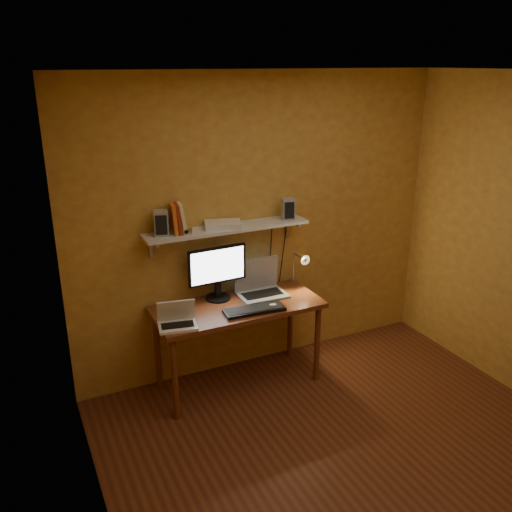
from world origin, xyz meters
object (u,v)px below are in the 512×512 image
desk (238,314)px  router (223,225)px  netbook (177,319)px  shelf_camera (186,231)px  monitor (217,270)px  speaker_left (162,223)px  wall_shelf (227,229)px  mouse (273,306)px  speaker_right (288,209)px  desk_lamp (300,264)px  keyboard (254,310)px  laptop (260,285)px

desk → router: router is taller
netbook → shelf_camera: (0.20, 0.28, 0.59)m
monitor → speaker_left: 0.65m
router → shelf_camera: bearing=-170.4°
wall_shelf → mouse: 0.74m
wall_shelf → netbook: wall_shelf is taller
netbook → shelf_camera: size_ratio=3.45×
speaker_right → wall_shelf: bearing=-165.8°
shelf_camera → desk: bearing=-20.3°
desk_lamp → speaker_right: speaker_right is taller
monitor → desk_lamp: size_ratio=1.37×
desk_lamp → speaker_right: size_ratio=2.03×
desk_lamp → wall_shelf: bearing=174.1°
speaker_right → keyboard: bearing=-128.6°
wall_shelf → shelf_camera: shelf_camera is taller
desk → keyboard: 0.21m
netbook → speaker_left: 0.75m
desk → mouse: size_ratio=14.99×
netbook → speaker_right: bearing=26.9°
monitor → router: router is taller
mouse → router: bearing=138.6°
desk → router: bearing=102.1°
desk → mouse: mouse is taller
laptop → router: bearing=171.3°
wall_shelf → desk: bearing=-90.0°
monitor → wall_shelf: bearing=-0.4°
desk → shelf_camera: (-0.37, 0.14, 0.74)m
speaker_left → keyboard: bearing=-12.8°
monitor → speaker_right: 0.80m
laptop → speaker_left: size_ratio=2.09×
keyboard → mouse: 0.17m
speaker_right → mouse: bearing=-116.3°
router → speaker_left: bearing=178.8°
laptop → desk_lamp: 0.41m
speaker_left → shelf_camera: speaker_left is taller
keyboard → speaker_left: speaker_left is taller
speaker_left → shelf_camera: size_ratio=2.12×
mouse → laptop: bearing=95.9°
netbook → speaker_right: size_ratio=1.75×
monitor → speaker_left: size_ratio=2.59×
wall_shelf → laptop: bearing=-12.0°
speaker_left → laptop: bearing=13.6°
laptop → mouse: bearing=-93.6°
laptop → shelf_camera: 0.86m
mouse → speaker_left: size_ratio=0.47×
shelf_camera → speaker_right: bearing=2.4°
desk → monitor: size_ratio=2.73×
shelf_camera → router: (0.33, 0.06, -0.00)m
desk → shelf_camera: size_ratio=15.00×
wall_shelf → shelf_camera: bearing=-171.3°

